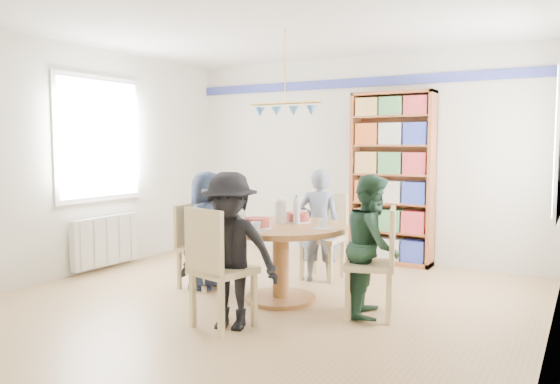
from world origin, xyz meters
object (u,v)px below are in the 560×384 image
Objects in this scene: chair_right at (379,257)px; person_right at (373,245)px; radiator at (106,241)px; chair_left at (195,242)px; chair_near at (215,263)px; person_left at (208,230)px; person_near at (230,251)px; bookshelf at (392,180)px; chair_far at (326,231)px; person_far at (319,226)px; dining_table at (281,244)px.

chair_right is 0.77× the size of person_right.
chair_left is at bearing -4.75° from radiator.
chair_near reaches higher than chair_right.
chair_near is 0.81× the size of person_left.
bookshelf is (0.37, 3.08, 0.43)m from person_near.
chair_near is at bearing -91.05° from chair_far.
person_far is at bearing 77.45° from person_near.
chair_near reaches higher than dining_table.
dining_table is 0.91m from person_left.
bookshelf is at bearing 34.62° from radiator.
chair_right is at bearing -46.80° from chair_far.
person_right is (0.99, 1.01, 0.07)m from chair_near.
person_left is (-0.91, 0.03, 0.07)m from dining_table.
bookshelf is (1.47, 2.16, 0.59)m from chair_left.
bookshelf is (2.96, 2.04, 0.73)m from radiator.
dining_table is 1.07m from chair_left.
bookshelf is (-0.53, 2.15, 0.45)m from person_right.
person_near is at bearing 121.11° from person_right.
person_left is 0.96× the size of person_near.
person_near is at bearing -96.87° from bookshelf.
person_left is (-0.86, 1.03, 0.07)m from chair_near.
person_right reaches higher than dining_table.
person_left is 0.98× the size of person_right.
bookshelf reaches higher than person_right.
person_right is at bearing 0.67° from dining_table.
radiator is at bearing 73.52° from person_right.
person_near is at bearing -88.60° from chair_far.
chair_left is 0.71× the size of person_left.
chair_near is (1.01, -1.00, 0.07)m from chair_left.
chair_left is at bearing -124.20° from bookshelf.
person_far is at bearing 38.85° from chair_left.
radiator is 1.12× the size of chair_left.
dining_table reaches higher than radiator.
chair_right is 0.12m from person_right.
person_near is at bearing -137.28° from chair_right.
radiator is 1.67m from person_left.
dining_table is 2.26m from bookshelf.
chair_far reaches higher than chair_left.
chair_far is (-0.01, 1.07, -0.02)m from dining_table.
bookshelf is at bearing 68.93° from chair_far.
chair_right is at bearing 29.17° from person_near.
dining_table is 1.00m from chair_near.
person_left reaches higher than chair_left.
person_right is 1.30m from person_near.
chair_far is 1.38m from person_left.
chair_right is at bearing -74.52° from bookshelf.
chair_right is 1.50m from chair_far.
chair_right is at bearing -128.04° from person_right.
dining_table is 1.28× the size of chair_near.
bookshelf is (1.32, 2.13, 0.46)m from person_left.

